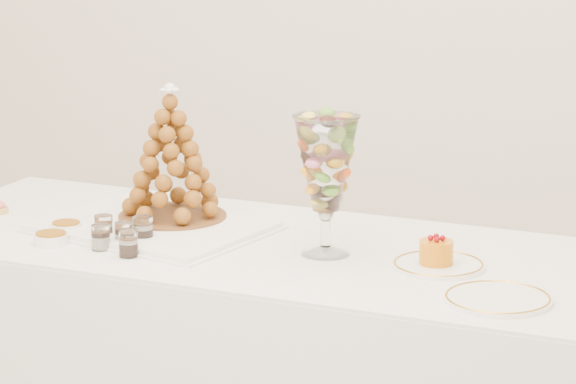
% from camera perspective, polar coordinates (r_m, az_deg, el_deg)
% --- Properties ---
extents(buffet_table, '(2.08, 0.94, 0.77)m').
position_cam_1_polar(buffet_table, '(3.80, -1.13, -7.79)').
color(buffet_table, white).
rests_on(buffet_table, ground).
extents(lace_tray, '(0.67, 0.57, 0.02)m').
position_cam_1_polar(lace_tray, '(3.82, -5.65, -1.46)').
color(lace_tray, white).
rests_on(lace_tray, buffet_table).
extents(macaron_vase, '(0.17, 0.17, 0.37)m').
position_cam_1_polar(macaron_vase, '(3.52, 1.60, 1.13)').
color(macaron_vase, white).
rests_on(macaron_vase, buffet_table).
extents(cake_plate, '(0.24, 0.24, 0.01)m').
position_cam_1_polar(cake_plate, '(3.49, 6.31, -3.07)').
color(cake_plate, white).
rests_on(cake_plate, buffet_table).
extents(spare_plate, '(0.26, 0.26, 0.01)m').
position_cam_1_polar(spare_plate, '(3.25, 8.77, -4.45)').
color(spare_plate, white).
rests_on(spare_plate, buffet_table).
extents(verrine_a, '(0.06, 0.06, 0.07)m').
position_cam_1_polar(verrine_a, '(3.74, -7.72, -1.47)').
color(verrine_a, white).
rests_on(verrine_a, buffet_table).
extents(verrine_b, '(0.06, 0.06, 0.06)m').
position_cam_1_polar(verrine_b, '(3.67, -6.89, -1.76)').
color(verrine_b, white).
rests_on(verrine_b, buffet_table).
extents(verrine_c, '(0.07, 0.07, 0.07)m').
position_cam_1_polar(verrine_c, '(3.69, -6.08, -1.59)').
color(verrine_c, white).
rests_on(verrine_c, buffet_table).
extents(verrine_d, '(0.06, 0.06, 0.07)m').
position_cam_1_polar(verrine_d, '(3.65, -7.84, -1.89)').
color(verrine_d, white).
rests_on(verrine_d, buffet_table).
extents(verrine_e, '(0.06, 0.06, 0.07)m').
position_cam_1_polar(verrine_e, '(3.57, -6.69, -2.18)').
color(verrine_e, white).
rests_on(verrine_e, buffet_table).
extents(ramekin_back, '(0.09, 0.09, 0.03)m').
position_cam_1_polar(ramekin_back, '(3.82, -9.26, -1.49)').
color(ramekin_back, white).
rests_on(ramekin_back, buffet_table).
extents(ramekin_front, '(0.09, 0.09, 0.03)m').
position_cam_1_polar(ramekin_front, '(3.72, -9.88, -1.95)').
color(ramekin_front, white).
rests_on(ramekin_front, buffet_table).
extents(croquembouche, '(0.31, 0.31, 0.38)m').
position_cam_1_polar(croquembouche, '(3.83, -4.91, 1.65)').
color(croquembouche, brown).
rests_on(croquembouche, lace_tray).
extents(mousse_cake, '(0.09, 0.09, 0.08)m').
position_cam_1_polar(mousse_cake, '(3.47, 6.22, -2.50)').
color(mousse_cake, orange).
rests_on(mousse_cake, cake_plate).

